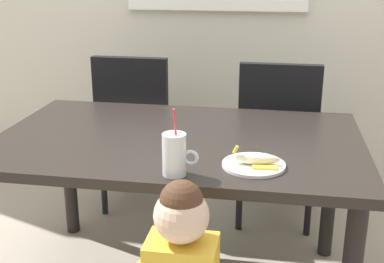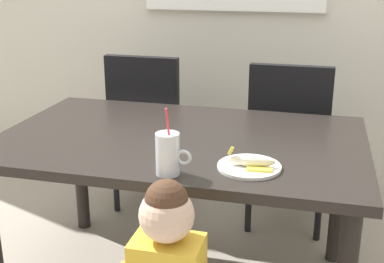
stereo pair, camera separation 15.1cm
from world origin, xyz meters
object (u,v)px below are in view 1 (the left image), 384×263
dining_table (178,156)px  dining_chair_right (277,135)px  snack_plate (254,165)px  dining_chair_left (137,125)px  peeled_banana (257,159)px  milk_cup (175,157)px

dining_table → dining_chair_right: (0.42, 0.68, -0.11)m
snack_plate → dining_chair_left: bearing=125.8°
dining_table → snack_plate: (0.33, -0.27, 0.10)m
dining_table → peeled_banana: (0.34, -0.28, 0.12)m
dining_table → snack_plate: snack_plate is taller
peeled_banana → dining_chair_left: bearing=126.0°
milk_cup → peeled_banana: milk_cup is taller
dining_table → milk_cup: milk_cup is taller
dining_chair_left → dining_chair_right: bearing=176.6°
snack_plate → peeled_banana: 0.03m
snack_plate → milk_cup: bearing=-155.5°
dining_chair_left → milk_cup: size_ratio=3.85×
milk_cup → peeled_banana: size_ratio=1.44×
dining_chair_left → peeled_banana: 1.28m
dining_chair_right → milk_cup: milk_cup is taller
dining_chair_right → snack_plate: (-0.08, -0.96, 0.21)m
dining_table → snack_plate: bearing=-39.4°
milk_cup → snack_plate: (0.27, 0.12, -0.06)m
dining_chair_left → peeled_banana: (0.74, -1.01, 0.23)m
dining_chair_right → peeled_banana: dining_chair_right is taller
dining_table → milk_cup: size_ratio=6.19×
dining_chair_left → peeled_banana: dining_chair_left is taller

